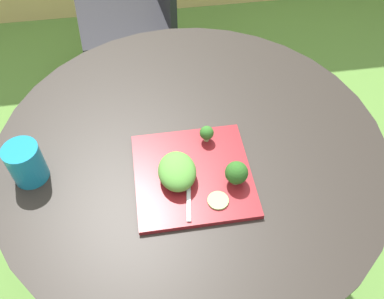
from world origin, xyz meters
The scene contains 9 objects.
ground_plane centered at (0.00, 0.00, 0.00)m, with size 12.00×12.00×0.00m, color #568438.
patio_table centered at (0.00, 0.00, 0.51)m, with size 1.08×1.08×0.71m.
salad_plate centered at (-0.01, -0.11, 0.72)m, with size 0.30×0.30×0.01m, color maroon.
drinking_glass centered at (-0.42, -0.05, 0.76)m, with size 0.09×0.09×0.11m.
fork centered at (-0.03, -0.16, 0.73)m, with size 0.04×0.15×0.00m.
lettuce_mound centered at (-0.05, -0.12, 0.76)m, with size 0.09×0.12×0.06m, color #519338.
broccoli_floret_0 centered at (0.04, -0.01, 0.76)m, with size 0.04×0.04×0.05m.
broccoli_floret_1 centered at (0.09, -0.15, 0.76)m, with size 0.06×0.06×0.07m.
cucumber_slice_0 centered at (0.04, -0.20, 0.73)m, with size 0.05×0.05×0.01m, color #8EB766.
Camera 1 is at (-0.11, -0.72, 1.58)m, focal length 38.39 mm.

